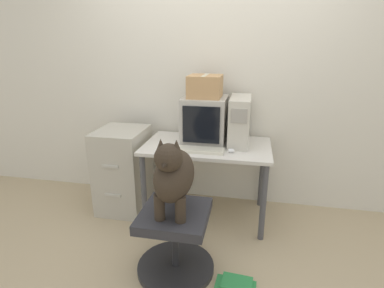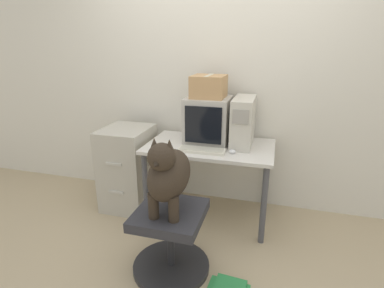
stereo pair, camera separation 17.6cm
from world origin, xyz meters
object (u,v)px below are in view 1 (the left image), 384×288
Objects in this scene: cardboard_box at (205,86)px; book_stack_floor at (236,285)px; dog at (174,174)px; office_chair at (175,239)px; keyboard at (200,150)px; crt_monitor at (205,120)px; pc_tower at (240,121)px; filing_cabinet at (123,170)px.

book_stack_floor is at bearing -68.47° from cardboard_box.
dog is 1.86× the size of cardboard_box.
cardboard_box is at bearing 111.53° from book_stack_floor.
office_chair is 1.89× the size of cardboard_box.
book_stack_floor is (0.38, -0.69, -0.72)m from keyboard.
keyboard is 1.33× the size of cardboard_box.
dog is (-0.06, -0.91, -0.15)m from crt_monitor.
dog reaches higher than book_stack_floor.
pc_tower is 0.44m from cardboard_box.
crt_monitor is 0.96m from filing_cabinet.
pc_tower is 1.24m from filing_cabinet.
cardboard_box is 1.05× the size of book_stack_floor.
cardboard_box reaches higher than crt_monitor.
keyboard is at bearing 82.88° from office_chair.
pc_tower reaches higher than crt_monitor.
filing_cabinet is 2.87× the size of book_stack_floor.
pc_tower is 1.14× the size of keyboard.
cardboard_box is at bearing 86.03° from office_chair.
crt_monitor reaches higher than dog.
crt_monitor is at bearing 178.61° from pc_tower.
filing_cabinet is (-1.12, -0.11, -0.53)m from pc_tower.
pc_tower is at bearing 42.81° from keyboard.
crt_monitor is at bearing 86.01° from office_chair.
keyboard reaches higher than book_stack_floor.
pc_tower is 0.81× the size of office_chair.
office_chair is 0.52m from book_stack_floor.
office_chair is at bearing -113.32° from pc_tower.
dog is (-0.08, -0.61, 0.04)m from keyboard.
office_chair is 1.02× the size of dog.
pc_tower is 1.19m from office_chair.
cardboard_box is at bearing 177.92° from pc_tower.
dog reaches higher than filing_cabinet.
keyboard is (0.01, -0.29, -0.19)m from crt_monitor.
keyboard is 1.40× the size of book_stack_floor.
book_stack_floor is at bearing -9.80° from dog.
office_chair reaches higher than book_stack_floor.
keyboard is 0.62m from dog.
crt_monitor is at bearing 8.18° from filing_cabinet.
crt_monitor is 0.50× the size of filing_cabinet.
keyboard reaches higher than office_chair.
cardboard_box reaches higher than filing_cabinet.
pc_tower is at bearing -1.39° from crt_monitor.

